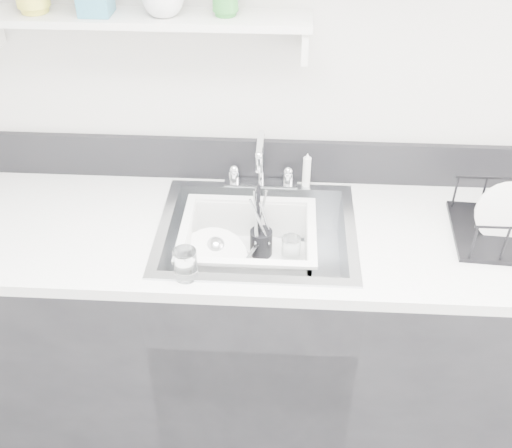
{
  "coord_description": "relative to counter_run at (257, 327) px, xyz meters",
  "views": [
    {
      "loc": [
        0.09,
        -0.33,
        2.12
      ],
      "look_at": [
        0.0,
        1.14,
        0.98
      ],
      "focal_mm": 42.0,
      "sensor_mm": 36.0,
      "label": 1
    }
  ],
  "objects": [
    {
      "name": "backsplash",
      "position": [
        0.0,
        0.3,
        0.54
      ],
      "size": [
        3.2,
        0.02,
        0.16
      ],
      "primitive_type": "cube",
      "color": "black",
      "rests_on": "counter_run"
    },
    {
      "name": "plate_stack",
      "position": [
        -0.13,
        -0.05,
        0.34
      ],
      "size": [
        0.28,
        0.27,
        0.11
      ],
      "rotation": [
        0.0,
        0.0,
        -0.09
      ],
      "color": "white",
      "rests_on": "wash_tub"
    },
    {
      "name": "side_sprayer",
      "position": [
        0.16,
        0.25,
        0.53
      ],
      "size": [
        0.03,
        0.03,
        0.14
      ],
      "primitive_type": "cylinder",
      "color": "white",
      "rests_on": "counter_run"
    },
    {
      "name": "faucet",
      "position": [
        0.0,
        0.25,
        0.52
      ],
      "size": [
        0.26,
        0.18,
        0.23
      ],
      "color": "silver",
      "rests_on": "counter_run"
    },
    {
      "name": "wall_shelf",
      "position": [
        -0.35,
        0.23,
        1.05
      ],
      "size": [
        1.0,
        0.16,
        0.12
      ],
      "color": "silver",
      "rests_on": "room_shell"
    },
    {
      "name": "sink",
      "position": [
        0.0,
        0.0,
        0.37
      ],
      "size": [
        0.64,
        0.52,
        0.2
      ],
      "primitive_type": null,
      "color": "silver",
      "rests_on": "counter_run"
    },
    {
      "name": "utensil_cup",
      "position": [
        0.01,
        0.06,
        0.36
      ],
      "size": [
        0.08,
        0.08,
        0.26
      ],
      "rotation": [
        0.0,
        0.0,
        0.14
      ],
      "color": "black",
      "rests_on": "wash_tub"
    },
    {
      "name": "wash_tub",
      "position": [
        -0.03,
        0.0,
        0.38
      ],
      "size": [
        0.51,
        0.44,
        0.17
      ],
      "primitive_type": null,
      "rotation": [
        0.0,
        0.0,
        -0.21
      ],
      "color": "white",
      "rests_on": "sink"
    },
    {
      "name": "room_shell",
      "position": [
        0.0,
        -0.8,
        1.22
      ],
      "size": [
        3.5,
        3.0,
        2.6
      ],
      "color": "silver",
      "rests_on": "ground"
    },
    {
      "name": "tumbler_counter",
      "position": [
        -0.19,
        -0.24,
        0.51
      ],
      "size": [
        0.08,
        0.08,
        0.1
      ],
      "primitive_type": "cylinder",
      "rotation": [
        0.0,
        0.0,
        -0.26
      ],
      "color": "white",
      "rests_on": "counter_run"
    },
    {
      "name": "ladle",
      "position": [
        -0.07,
        -0.01,
        0.35
      ],
      "size": [
        0.32,
        0.18,
        0.09
      ],
      "primitive_type": null,
      "rotation": [
        0.0,
        0.0,
        -0.26
      ],
      "color": "silver",
      "rests_on": "wash_tub"
    },
    {
      "name": "tumbler_in_tub",
      "position": [
        0.11,
        0.03,
        0.35
      ],
      "size": [
        0.08,
        0.08,
        0.09
      ],
      "primitive_type": "cylinder",
      "rotation": [
        0.0,
        0.0,
        0.33
      ],
      "color": "white",
      "rests_on": "wash_tub"
    },
    {
      "name": "bowl_small",
      "position": [
        0.08,
        -0.09,
        0.32
      ],
      "size": [
        0.13,
        0.13,
        0.03
      ],
      "primitive_type": "imported",
      "rotation": [
        0.0,
        0.0,
        -0.26
      ],
      "color": "white",
      "rests_on": "wash_tub"
    },
    {
      "name": "counter_run",
      "position": [
        0.0,
        0.0,
        0.0
      ],
      "size": [
        3.2,
        0.62,
        0.92
      ],
      "color": "black",
      "rests_on": "ground"
    }
  ]
}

